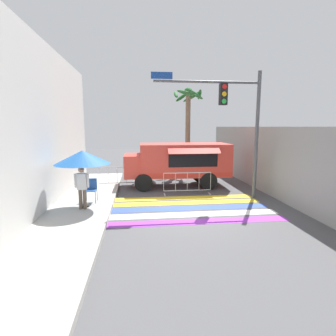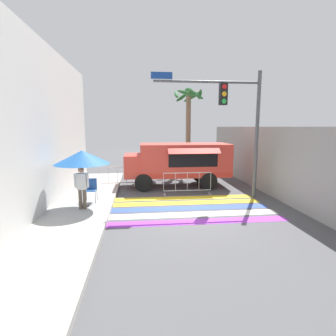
{
  "view_description": "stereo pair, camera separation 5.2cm",
  "coord_description": "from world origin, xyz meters",
  "px_view_note": "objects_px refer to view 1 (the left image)",
  "views": [
    {
      "loc": [
        -1.97,
        -9.32,
        3.21
      ],
      "look_at": [
        -0.59,
        2.89,
        1.28
      ],
      "focal_mm": 28.0,
      "sensor_mm": 36.0,
      "label": 1
    },
    {
      "loc": [
        -1.92,
        -9.32,
        3.21
      ],
      "look_at": [
        -0.59,
        2.89,
        1.28
      ],
      "focal_mm": 28.0,
      "sensor_mm": 36.0,
      "label": 2
    }
  ],
  "objects_px": {
    "traffic_signal_pole": "(236,113)",
    "patio_umbrella": "(82,157)",
    "vendor_person": "(82,186)",
    "folding_chair": "(91,188)",
    "barricade_side": "(117,177)",
    "barricade_front": "(187,183)",
    "palm_tree": "(188,113)",
    "food_truck": "(176,161)"
  },
  "relations": [
    {
      "from": "traffic_signal_pole",
      "to": "folding_chair",
      "type": "xyz_separation_m",
      "value": [
        -6.25,
        -0.57,
        -3.07
      ]
    },
    {
      "from": "food_truck",
      "to": "palm_tree",
      "type": "bearing_deg",
      "value": 71.63
    },
    {
      "from": "vendor_person",
      "to": "barricade_front",
      "type": "bearing_deg",
      "value": 30.79
    },
    {
      "from": "barricade_side",
      "to": "patio_umbrella",
      "type": "bearing_deg",
      "value": -102.27
    },
    {
      "from": "barricade_side",
      "to": "palm_tree",
      "type": "distance_m",
      "value": 7.12
    },
    {
      "from": "traffic_signal_pole",
      "to": "vendor_person",
      "type": "bearing_deg",
      "value": -166.01
    },
    {
      "from": "traffic_signal_pole",
      "to": "patio_umbrella",
      "type": "relative_size",
      "value": 2.59
    },
    {
      "from": "food_truck",
      "to": "barricade_front",
      "type": "height_order",
      "value": "food_truck"
    },
    {
      "from": "food_truck",
      "to": "patio_umbrella",
      "type": "xyz_separation_m",
      "value": [
        -4.11,
        -3.82,
        0.69
      ]
    },
    {
      "from": "vendor_person",
      "to": "patio_umbrella",
      "type": "bearing_deg",
      "value": 92.48
    },
    {
      "from": "patio_umbrella",
      "to": "palm_tree",
      "type": "distance_m",
      "value": 10.09
    },
    {
      "from": "vendor_person",
      "to": "barricade_side",
      "type": "bearing_deg",
      "value": 81.06
    },
    {
      "from": "vendor_person",
      "to": "palm_tree",
      "type": "bearing_deg",
      "value": 59.28
    },
    {
      "from": "patio_umbrella",
      "to": "folding_chair",
      "type": "relative_size",
      "value": 2.3
    },
    {
      "from": "vendor_person",
      "to": "barricade_front",
      "type": "distance_m",
      "value": 5.01
    },
    {
      "from": "food_truck",
      "to": "folding_chair",
      "type": "height_order",
      "value": "food_truck"
    },
    {
      "from": "vendor_person",
      "to": "palm_tree",
      "type": "distance_m",
      "value": 10.6
    },
    {
      "from": "traffic_signal_pole",
      "to": "palm_tree",
      "type": "xyz_separation_m",
      "value": [
        -0.83,
        6.89,
        0.36
      ]
    },
    {
      "from": "traffic_signal_pole",
      "to": "vendor_person",
      "type": "relative_size",
      "value": 3.52
    },
    {
      "from": "food_truck",
      "to": "traffic_signal_pole",
      "type": "height_order",
      "value": "traffic_signal_pole"
    },
    {
      "from": "traffic_signal_pole",
      "to": "barricade_side",
      "type": "height_order",
      "value": "traffic_signal_pole"
    },
    {
      "from": "folding_chair",
      "to": "vendor_person",
      "type": "relative_size",
      "value": 0.59
    },
    {
      "from": "patio_umbrella",
      "to": "barricade_side",
      "type": "bearing_deg",
      "value": 77.73
    },
    {
      "from": "patio_umbrella",
      "to": "folding_chair",
      "type": "xyz_separation_m",
      "value": [
        0.13,
        0.71,
        -1.33
      ]
    },
    {
      "from": "barricade_side",
      "to": "food_truck",
      "type": "bearing_deg",
      "value": -6.49
    },
    {
      "from": "vendor_person",
      "to": "palm_tree",
      "type": "relative_size",
      "value": 0.27
    },
    {
      "from": "barricade_side",
      "to": "barricade_front",
      "type": "bearing_deg",
      "value": -31.49
    },
    {
      "from": "traffic_signal_pole",
      "to": "barricade_side",
      "type": "bearing_deg",
      "value": 152.02
    },
    {
      "from": "food_truck",
      "to": "patio_umbrella",
      "type": "relative_size",
      "value": 2.56
    },
    {
      "from": "food_truck",
      "to": "palm_tree",
      "type": "relative_size",
      "value": 0.95
    },
    {
      "from": "barricade_front",
      "to": "patio_umbrella",
      "type": "bearing_deg",
      "value": -154.97
    },
    {
      "from": "barricade_front",
      "to": "palm_tree",
      "type": "distance_m",
      "value": 7.21
    },
    {
      "from": "traffic_signal_pole",
      "to": "folding_chair",
      "type": "height_order",
      "value": "traffic_signal_pole"
    },
    {
      "from": "patio_umbrella",
      "to": "barricade_front",
      "type": "xyz_separation_m",
      "value": [
        4.39,
        2.05,
        -1.54
      ]
    },
    {
      "from": "traffic_signal_pole",
      "to": "barricade_side",
      "type": "relative_size",
      "value": 2.87
    },
    {
      "from": "patio_umbrella",
      "to": "palm_tree",
      "type": "bearing_deg",
      "value": 55.79
    },
    {
      "from": "folding_chair",
      "to": "vendor_person",
      "type": "xyz_separation_m",
      "value": [
        -0.13,
        -1.02,
        0.33
      ]
    },
    {
      "from": "barricade_front",
      "to": "vendor_person",
      "type": "bearing_deg",
      "value": -151.7
    },
    {
      "from": "traffic_signal_pole",
      "to": "barricade_side",
      "type": "xyz_separation_m",
      "value": [
        -5.47,
        2.91,
        -3.29
      ]
    },
    {
      "from": "patio_umbrella",
      "to": "barricade_front",
      "type": "distance_m",
      "value": 5.08
    },
    {
      "from": "folding_chair",
      "to": "barricade_side",
      "type": "height_order",
      "value": "folding_chair"
    },
    {
      "from": "food_truck",
      "to": "palm_tree",
      "type": "xyz_separation_m",
      "value": [
        1.44,
        4.35,
        2.79
      ]
    }
  ]
}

